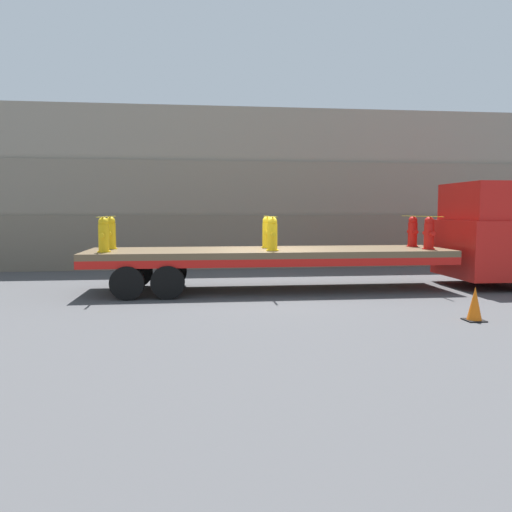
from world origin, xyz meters
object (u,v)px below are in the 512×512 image
at_px(flatbed_trailer, 251,257).
at_px(traffic_cone, 475,304).
at_px(fire_hydrant_yellow_near_0, 104,235).
at_px(fire_hydrant_yellow_near_1, 272,234).
at_px(fire_hydrant_red_far_2, 413,232).
at_px(fire_hydrant_red_near_2, 429,233).
at_px(fire_hydrant_yellow_far_0, 111,233).
at_px(truck_cab, 495,236).
at_px(fire_hydrant_yellow_far_1, 267,233).

relative_size(flatbed_trailer, traffic_cone, 14.26).
relative_size(fire_hydrant_yellow_near_0, fire_hydrant_yellow_near_1, 1.00).
distance_m(fire_hydrant_yellow_near_0, fire_hydrant_red_far_2, 8.87).
bearing_deg(fire_hydrant_red_near_2, fire_hydrant_red_far_2, 90.00).
bearing_deg(flatbed_trailer, fire_hydrant_yellow_far_0, 172.13).
distance_m(flatbed_trailer, fire_hydrant_yellow_far_0, 3.96).
xyz_separation_m(truck_cab, flatbed_trailer, (-7.23, 0.00, -0.53)).
bearing_deg(fire_hydrant_yellow_near_0, truck_cab, 2.76).
bearing_deg(traffic_cone, truck_cab, 54.50).
xyz_separation_m(fire_hydrant_yellow_near_0, fire_hydrant_yellow_far_0, (0.00, 1.07, 0.00)).
bearing_deg(flatbed_trailer, fire_hydrant_yellow_near_0, -172.13).
relative_size(fire_hydrant_yellow_near_0, fire_hydrant_yellow_far_0, 1.00).
distance_m(truck_cab, fire_hydrant_yellow_far_1, 6.72).
relative_size(flatbed_trailer, fire_hydrant_yellow_near_1, 11.05).
height_order(flatbed_trailer, traffic_cone, flatbed_trailer).
bearing_deg(fire_hydrant_red_far_2, truck_cab, -13.15).
height_order(fire_hydrant_yellow_near_0, fire_hydrant_yellow_far_1, same).
bearing_deg(fire_hydrant_red_near_2, truck_cab, 13.15).
bearing_deg(fire_hydrant_yellow_far_0, traffic_cone, -31.67).
bearing_deg(traffic_cone, fire_hydrant_yellow_near_0, 154.23).
bearing_deg(flatbed_trailer, fire_hydrant_yellow_near_1, -45.06).
xyz_separation_m(truck_cab, fire_hydrant_yellow_near_0, (-11.10, -0.53, 0.12)).
xyz_separation_m(truck_cab, fire_hydrant_red_far_2, (-2.29, 0.53, 0.12)).
height_order(flatbed_trailer, fire_hydrant_yellow_far_0, fire_hydrant_yellow_far_0).
height_order(fire_hydrant_yellow_near_0, fire_hydrant_red_near_2, same).
height_order(truck_cab, fire_hydrant_red_near_2, truck_cab).
height_order(fire_hydrant_yellow_far_0, fire_hydrant_yellow_far_1, same).
bearing_deg(fire_hydrant_yellow_far_0, fire_hydrant_yellow_near_0, -90.00).
height_order(truck_cab, fire_hydrant_red_far_2, truck_cab).
bearing_deg(fire_hydrant_yellow_near_1, fire_hydrant_yellow_far_0, 166.34).
xyz_separation_m(flatbed_trailer, fire_hydrant_yellow_far_0, (-3.87, 0.53, 0.64)).
distance_m(fire_hydrant_yellow_near_1, fire_hydrant_red_far_2, 4.53).
bearing_deg(fire_hydrant_red_near_2, fire_hydrant_yellow_far_1, 166.34).
distance_m(truck_cab, fire_hydrant_yellow_near_0, 11.11).
distance_m(fire_hydrant_yellow_far_0, fire_hydrant_red_far_2, 8.81).
relative_size(fire_hydrant_yellow_near_1, fire_hydrant_yellow_far_1, 1.00).
bearing_deg(fire_hydrant_yellow_near_1, fire_hydrant_yellow_near_0, 180.00).
xyz_separation_m(fire_hydrant_yellow_near_0, fire_hydrant_yellow_near_1, (4.40, 0.00, 0.00)).
xyz_separation_m(truck_cab, traffic_cone, (-3.13, -4.38, -1.14)).
distance_m(fire_hydrant_yellow_far_1, fire_hydrant_red_near_2, 4.53).
bearing_deg(fire_hydrant_yellow_near_0, fire_hydrant_yellow_near_1, 0.00).
relative_size(truck_cab, fire_hydrant_red_far_2, 3.35).
relative_size(fire_hydrant_red_near_2, traffic_cone, 1.29).
distance_m(fire_hydrant_red_near_2, traffic_cone, 4.13).
relative_size(fire_hydrant_yellow_near_0, fire_hydrant_red_far_2, 1.00).
relative_size(fire_hydrant_yellow_far_0, fire_hydrant_yellow_near_1, 1.00).
distance_m(fire_hydrant_yellow_near_0, fire_hydrant_red_near_2, 8.81).
bearing_deg(fire_hydrant_yellow_far_0, truck_cab, -2.76).
height_order(fire_hydrant_yellow_far_1, fire_hydrant_red_far_2, same).
xyz_separation_m(fire_hydrant_red_near_2, fire_hydrant_red_far_2, (0.00, 1.07, 0.00)).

